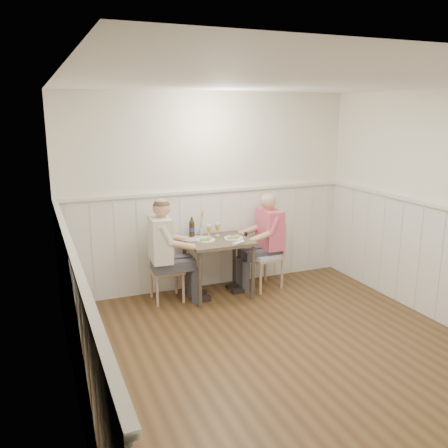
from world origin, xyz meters
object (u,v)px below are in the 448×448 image
diner_cream (164,260)px  grass_vase (201,223)px  chair_left (163,267)px  beer_bottle (192,228)px  dining_table (218,248)px  man_in_pink (267,248)px  chair_right (267,252)px

diner_cream → grass_vase: size_ratio=3.82×
chair_left → beer_bottle: size_ratio=3.11×
chair_left → diner_cream: bearing=-89.1°
dining_table → beer_bottle: (-0.27, 0.25, 0.23)m
man_in_pink → diner_cream: (-1.44, -0.05, 0.02)m
chair_left → man_in_pink: bearing=-1.5°
dining_table → chair_left: bearing=174.1°
man_in_pink → diner_cream: 1.45m
beer_bottle → grass_vase: bearing=16.4°
man_in_pink → grass_vase: man_in_pink is taller
beer_bottle → grass_vase: grass_vase is taller
chair_right → chair_left: size_ratio=1.09×
dining_table → grass_vase: bearing=113.9°
man_in_pink → diner_cream: size_ratio=0.97×
man_in_pink → beer_bottle: man_in_pink is taller
diner_cream → dining_table: bearing=0.9°
dining_table → diner_cream: diner_cream is taller
dining_table → man_in_pink: (0.72, 0.04, -0.09)m
chair_right → diner_cream: size_ratio=0.66×
chair_left → beer_bottle: beer_bottle is taller
diner_cream → chair_right: bearing=1.4°
man_in_pink → dining_table: bearing=-177.1°
dining_table → chair_right: size_ratio=0.91×
dining_table → man_in_pink: size_ratio=0.62×
chair_left → dining_table: bearing=-5.9°
diner_cream → beer_bottle: bearing=30.0°
diner_cream → beer_bottle: size_ratio=5.13×
chair_left → grass_vase: 0.78m
chair_left → man_in_pink: 1.45m
dining_table → diner_cream: size_ratio=0.60×
chair_left → diner_cream: size_ratio=0.61×
chair_right → man_in_pink: 0.07m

